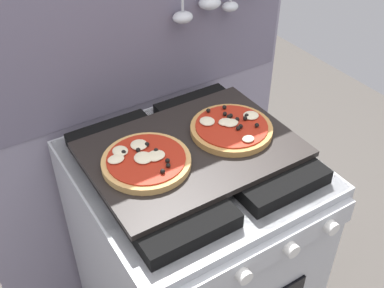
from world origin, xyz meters
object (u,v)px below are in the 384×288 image
(stove, at_px, (192,260))
(baking_tray, at_px, (192,149))
(pizza_left, at_px, (145,160))
(pizza_right, at_px, (231,128))

(stove, height_order, baking_tray, baking_tray)
(stove, height_order, pizza_left, pizza_left)
(stove, height_order, pizza_right, pizza_right)
(stove, xyz_separation_m, pizza_right, (0.13, 0.00, 0.48))
(stove, xyz_separation_m, baking_tray, (0.00, 0.00, 0.46))
(stove, xyz_separation_m, pizza_left, (-0.13, 0.01, 0.48))
(pizza_left, height_order, pizza_right, same)
(stove, distance_m, pizza_left, 0.50)
(baking_tray, height_order, pizza_left, pizza_left)
(baking_tray, relative_size, pizza_right, 2.42)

